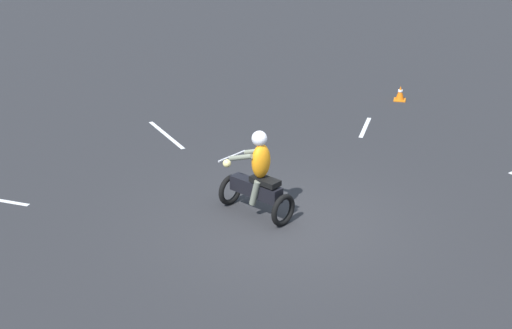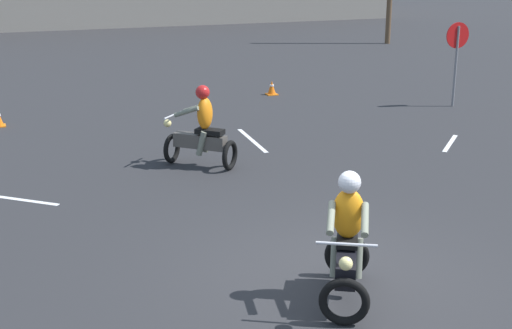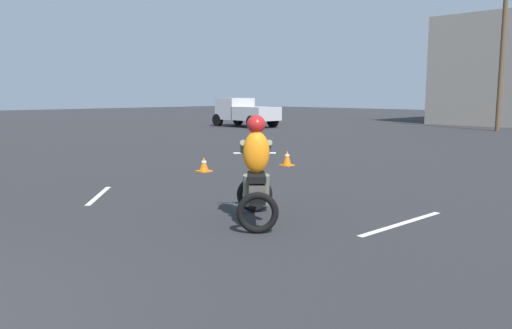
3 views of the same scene
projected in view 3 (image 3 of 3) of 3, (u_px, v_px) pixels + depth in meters
name	position (u px, v px, depth m)	size (l,w,h in m)	color
motorcycle_rider_background	(256.00, 176.00, 7.61)	(1.44, 1.39, 1.66)	black
pickup_truck	(245.00, 111.00, 30.21)	(4.15, 2.00, 1.73)	black
traffic_cone_near_left	(287.00, 158.00, 13.78)	(0.32, 0.32, 0.43)	orange
traffic_cone_mid_left	(204.00, 165.00, 12.74)	(0.32, 0.32, 0.37)	orange
lane_stripe_n	(402.00, 223.00, 7.64)	(0.10, 2.14, 0.01)	silver
lane_stripe_nw	(99.00, 195.00, 9.75)	(0.10, 1.79, 0.01)	silver
utility_pole_far	(503.00, 36.00, 26.16)	(0.24, 0.24, 9.94)	brown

